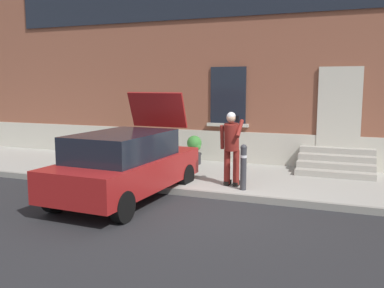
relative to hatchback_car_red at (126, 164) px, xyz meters
The scene contains 11 objects.
ground_plane 2.02m from the hatchback_car_red, ahead, with size 80.00×80.00×0.00m, color #232326.
sidewalk 3.31m from the hatchback_car_red, 55.02° to the left, with size 24.00×3.60×0.15m, color #99968E.
curb_edge 2.14m from the hatchback_car_red, 23.05° to the left, with size 24.00×0.12×0.15m, color gray.
building_facade 6.20m from the hatchback_car_red, 70.11° to the left, with size 24.00×1.52×7.50m.
entrance_stoop 5.79m from the hatchback_car_red, 43.36° to the left, with size 1.99×1.28×0.64m.
hatchback_car_red is the anchor object (origin of this frame).
bollard_near_person 2.62m from the hatchback_car_red, 27.19° to the left, with size 0.15×0.15×1.04m.
bollard_far_left 2.42m from the hatchback_car_red, 150.24° to the left, with size 0.15×0.15×1.04m.
person_on_phone 2.48m from the hatchback_car_red, 36.32° to the left, with size 0.51×0.48×1.75m.
planter_cream 4.72m from the hatchback_car_red, 123.38° to the left, with size 0.44×0.44×0.86m.
planter_charcoal 3.74m from the hatchback_car_red, 87.30° to the left, with size 0.44×0.44×0.86m.
Camera 1 is at (2.81, -7.79, 2.53)m, focal length 39.53 mm.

